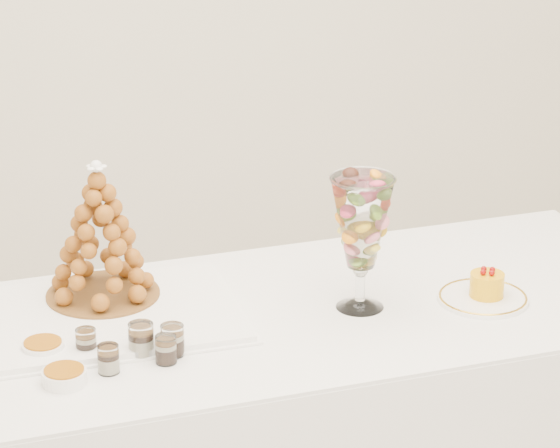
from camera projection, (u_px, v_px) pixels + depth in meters
name	position (u px, v px, depth m)	size (l,w,h in m)	color
buffet_table	(275.00, 447.00, 3.30)	(2.00, 0.89, 0.74)	white
lace_tray	(111.00, 316.00, 3.12)	(0.59, 0.44, 0.02)	white
macaron_vase	(362.00, 224.00, 3.11)	(0.15, 0.15, 0.33)	white
cake_plate	(483.00, 298.00, 3.22)	(0.22, 0.22, 0.01)	white
verrine_a	(86.00, 342.00, 2.94)	(0.05, 0.05, 0.06)	white
verrine_b	(141.00, 340.00, 2.94)	(0.06, 0.06, 0.08)	white
verrine_c	(172.00, 340.00, 2.94)	(0.05, 0.05, 0.07)	white
verrine_d	(108.00, 359.00, 2.87)	(0.05, 0.05, 0.06)	white
verrine_e	(166.00, 349.00, 2.91)	(0.05, 0.05, 0.06)	white
ramekin_back	(43.00, 349.00, 2.95)	(0.10, 0.10, 0.03)	white
ramekin_front	(64.00, 377.00, 2.83)	(0.10, 0.10, 0.03)	white
croquembouche	(100.00, 231.00, 3.14)	(0.28, 0.28, 0.34)	brown
mousse_cake	(487.00, 284.00, 3.21)	(0.08, 0.08, 0.07)	#F0A90B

